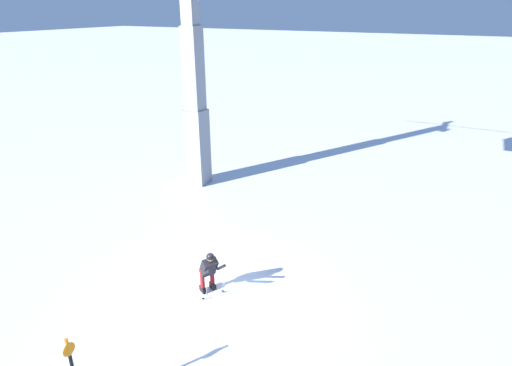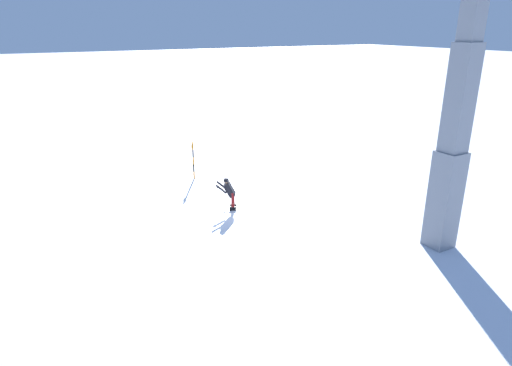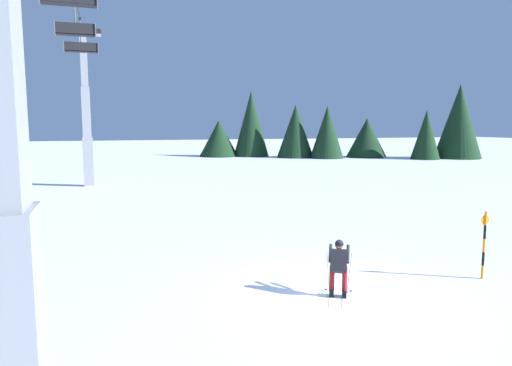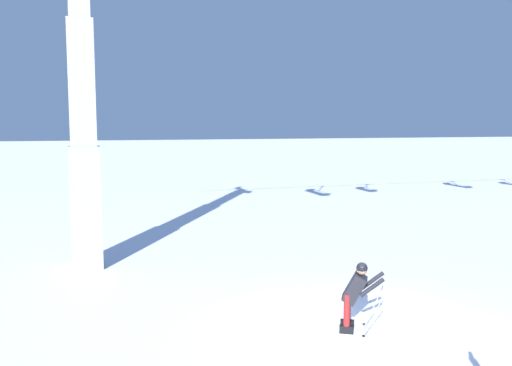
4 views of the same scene
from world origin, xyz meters
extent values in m
plane|color=white|center=(0.00, 0.00, 0.00)|extent=(260.00, 260.00, 0.00)
cube|color=white|center=(-0.16, 0.28, 0.01)|extent=(1.49, 0.90, 0.01)
cube|color=black|center=(-0.16, 0.28, 0.09)|extent=(0.30, 0.23, 0.16)
cylinder|color=maroon|center=(-0.16, 0.28, 0.49)|extent=(0.13, 0.13, 0.64)
cube|color=white|center=(-0.32, 0.00, 0.01)|extent=(1.49, 0.90, 0.01)
cube|color=black|center=(-0.32, 0.00, 0.09)|extent=(0.30, 0.23, 0.16)
cylinder|color=maroon|center=(-0.32, 0.00, 0.49)|extent=(0.13, 0.13, 0.64)
cube|color=black|center=(-0.12, 0.07, 0.90)|extent=(0.65, 0.61, 0.64)
sphere|color=#997051|center=(0.00, 0.01, 1.29)|extent=(0.21, 0.21, 0.21)
sphere|color=black|center=(0.00, 0.01, 1.32)|extent=(0.23, 0.23, 0.23)
cylinder|color=black|center=(0.29, 0.10, 1.01)|extent=(0.46, 0.31, 0.42)
cylinder|color=gray|center=(0.34, 0.13, 0.43)|extent=(0.47, 0.15, 1.09)
cylinder|color=black|center=(0.22, 0.25, 0.05)|extent=(0.07, 0.07, 0.01)
cylinder|color=black|center=(0.06, -0.30, 1.01)|extent=(0.46, 0.31, 0.42)
cylinder|color=gray|center=(0.07, -0.35, 0.43)|extent=(0.36, 0.35, 1.09)
cylinder|color=black|center=(-0.10, -0.31, 0.05)|extent=(0.07, 0.07, 0.01)
cube|color=gray|center=(-5.22, 6.85, 1.77)|extent=(0.86, 0.86, 3.54)
cube|color=gray|center=(-5.22, 6.85, 5.31)|extent=(0.72, 0.72, 3.54)
cylinder|color=orange|center=(-0.29, -4.48, 0.20)|extent=(0.07, 0.07, 0.39)
cylinder|color=black|center=(-0.29, -4.48, 0.59)|extent=(0.07, 0.07, 0.39)
cylinder|color=orange|center=(-0.29, -4.48, 0.98)|extent=(0.07, 0.07, 0.39)
cylinder|color=black|center=(-0.29, -4.48, 1.38)|extent=(0.07, 0.07, 0.39)
cylinder|color=orange|center=(-0.29, -4.48, 1.77)|extent=(0.07, 0.07, 0.39)
cylinder|color=orange|center=(-0.27, -4.48, 1.71)|extent=(0.02, 0.28, 0.28)
camera|label=1|loc=(5.81, -8.23, 7.85)|focal=29.29mm
camera|label=2|loc=(7.66, 16.13, 7.57)|focal=31.02mm
camera|label=3|loc=(-10.39, 5.72, 4.38)|focal=32.27mm
camera|label=4|loc=(-5.19, -9.43, 4.19)|focal=38.13mm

